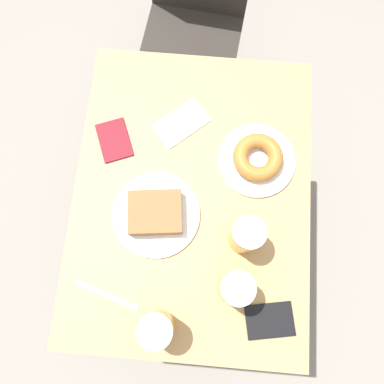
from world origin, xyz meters
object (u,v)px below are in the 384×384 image
object	(u,v)px
napkin_folded	(181,123)
fork	(107,295)
beer_mug_right	(157,329)
passport_near_edge	(114,140)
chair	(195,9)
passport_far_edge	(270,320)
beer_mug_left	(235,288)
beer_mug_center	(246,236)
plate_with_cake	(156,213)
plate_with_donut	(257,158)

from	to	relation	value
napkin_folded	fork	bearing A→B (deg)	-106.47
beer_mug_right	fork	world-z (taller)	beer_mug_right
fork	passport_near_edge	bearing A→B (deg)	95.33
chair	passport_far_edge	bearing A→B (deg)	-69.36
beer_mug_left	chair	bearing A→B (deg)	100.05
beer_mug_center	beer_mug_right	size ratio (longest dim) A/B	1.00
napkin_folded	fork	size ratio (longest dim) A/B	1.00
beer_mug_left	fork	distance (m)	0.35
plate_with_cake	napkin_folded	size ratio (longest dim) A/B	1.38
beer_mug_right	passport_near_edge	bearing A→B (deg)	110.46
plate_with_donut	beer_mug_right	bearing A→B (deg)	-116.02
beer_mug_center	fork	xyz separation A→B (m)	(-0.36, -0.18, -0.07)
plate_with_donut	passport_far_edge	size ratio (longest dim) A/B	1.62
beer_mug_left	napkin_folded	distance (m)	0.51
plate_with_cake	fork	world-z (taller)	plate_with_cake
chair	passport_far_edge	size ratio (longest dim) A/B	6.51
plate_with_cake	passport_far_edge	size ratio (longest dim) A/B	1.77
chair	passport_near_edge	bearing A→B (deg)	-99.28
chair	plate_with_donut	distance (m)	0.78
fork	passport_near_edge	distance (m)	0.45
beer_mug_left	napkin_folded	size ratio (longest dim) A/B	0.79
beer_mug_right	beer_mug_left	bearing A→B (deg)	31.07
chair	napkin_folded	size ratio (longest dim) A/B	5.06
chair	plate_with_cake	bearing A→B (deg)	-86.15
plate_with_donut	beer_mug_left	xyz separation A→B (m)	(-0.05, -0.37, 0.05)
beer_mug_left	beer_mug_center	xyz separation A→B (m)	(0.02, 0.14, 0.00)
napkin_folded	passport_near_edge	bearing A→B (deg)	-159.62
napkin_folded	plate_with_cake	bearing A→B (deg)	-98.89
plate_with_donut	beer_mug_center	xyz separation A→B (m)	(-0.03, -0.23, 0.05)
beer_mug_right	passport_near_edge	xyz separation A→B (m)	(-0.19, 0.51, -0.07)
beer_mug_center	fork	world-z (taller)	beer_mug_center
plate_with_donut	beer_mug_left	world-z (taller)	beer_mug_left
passport_far_edge	chair	bearing A→B (deg)	104.35
beer_mug_left	passport_far_edge	distance (m)	0.14
beer_mug_left	passport_near_edge	size ratio (longest dim) A/B	0.95
beer_mug_left	passport_far_edge	size ratio (longest dim) A/B	1.01
fork	passport_far_edge	size ratio (longest dim) A/B	1.28
beer_mug_left	beer_mug_right	world-z (taller)	same
fork	beer_mug_right	bearing A→B (deg)	-23.66
plate_with_donut	fork	bearing A→B (deg)	-132.65
chair	fork	distance (m)	1.15
chair	plate_with_cake	size ratio (longest dim) A/B	3.67
plate_with_cake	passport_near_edge	size ratio (longest dim) A/B	1.66
beer_mug_right	passport_near_edge	distance (m)	0.55
beer_mug_center	fork	bearing A→B (deg)	-152.83
chair	passport_near_edge	xyz separation A→B (m)	(-0.19, -0.67, 0.23)
chair	passport_near_edge	size ratio (longest dim) A/B	6.08
plate_with_cake	plate_with_donut	xyz separation A→B (m)	(0.28, 0.19, 0.00)
plate_with_cake	napkin_folded	world-z (taller)	plate_with_cake
plate_with_cake	plate_with_donut	world-z (taller)	plate_with_cake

